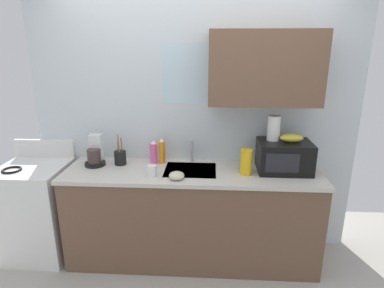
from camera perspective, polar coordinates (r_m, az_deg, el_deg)
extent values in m
cube|color=silver|center=(3.11, 0.40, 3.65)|extent=(3.07, 0.10, 2.50)
cube|color=brown|center=(2.85, 12.81, 13.02)|extent=(0.95, 0.32, 0.62)
cube|color=silver|center=(2.99, 0.05, 12.35)|extent=(0.56, 0.02, 0.55)
cube|color=brown|center=(3.09, 0.00, -12.84)|extent=(2.27, 0.60, 0.86)
cube|color=beige|center=(2.89, 0.00, -5.08)|extent=(2.30, 0.63, 0.03)
cube|color=#9EA0A5|center=(2.93, -0.30, -5.88)|extent=(0.46, 0.38, 0.14)
cylinder|color=#B2B5BA|center=(3.07, -0.03, -1.22)|extent=(0.03, 0.03, 0.22)
cube|color=white|center=(3.49, -25.74, -10.61)|extent=(0.60, 0.60, 0.90)
torus|color=black|center=(3.30, -29.40, -4.03)|extent=(0.17, 0.17, 0.02)
cube|color=white|center=(3.52, -24.72, -0.72)|extent=(0.60, 0.04, 0.18)
cube|color=black|center=(2.95, 16.05, -2.14)|extent=(0.46, 0.34, 0.27)
cube|color=black|center=(2.78, 15.78, -3.30)|extent=(0.28, 0.01, 0.17)
ellipsoid|color=gold|center=(2.91, 17.28, 1.02)|extent=(0.20, 0.11, 0.07)
cylinder|color=white|center=(2.91, 14.31, 2.78)|extent=(0.11, 0.11, 0.22)
cylinder|color=black|center=(3.14, -16.83, -3.38)|extent=(0.19, 0.19, 0.03)
cylinder|color=#3F332D|center=(3.10, -17.02, -2.06)|extent=(0.12, 0.12, 0.13)
cube|color=silver|center=(3.16, -16.61, -0.64)|extent=(0.11, 0.09, 0.26)
cylinder|color=orange|center=(3.05, -5.35, -1.45)|extent=(0.06, 0.06, 0.21)
cone|color=white|center=(3.01, -5.42, 0.78)|extent=(0.04, 0.04, 0.04)
cylinder|color=#E55999|center=(3.05, -6.81, -1.68)|extent=(0.07, 0.07, 0.19)
cone|color=white|center=(3.02, -6.89, 0.38)|extent=(0.05, 0.05, 0.04)
cylinder|color=gold|center=(2.81, 9.63, -3.19)|extent=(0.10, 0.10, 0.22)
cylinder|color=white|center=(2.77, -7.15, -4.73)|extent=(0.08, 0.08, 0.09)
cylinder|color=black|center=(3.08, -12.64, -2.41)|extent=(0.11, 0.11, 0.13)
cylinder|color=olive|center=(3.06, -13.02, -0.77)|extent=(0.03, 0.03, 0.24)
cylinder|color=olive|center=(3.06, -12.37, -0.91)|extent=(0.02, 0.02, 0.22)
cylinder|color=olive|center=(3.03, -12.87, -0.71)|extent=(0.03, 0.03, 0.26)
ellipsoid|color=beige|center=(2.69, -2.75, -5.63)|extent=(0.13, 0.13, 0.06)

